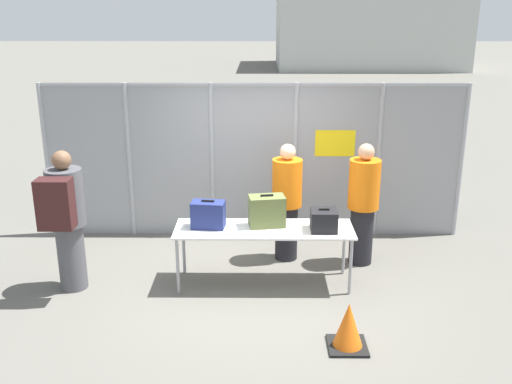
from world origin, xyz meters
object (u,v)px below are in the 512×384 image
Objects in this scene: traveler_hooded at (65,216)px; traffic_cone at (348,327)px; suitcase_olive at (267,211)px; security_worker_far at (363,203)px; inspection_table at (264,232)px; suitcase_navy at (208,215)px; security_worker_near at (287,201)px; suitcase_black at (324,220)px; utility_trailer at (341,175)px.

traffic_cone is at bearing -41.32° from traveler_hooded.
traveler_hooded is 3.49× the size of traffic_cone.
security_worker_far reaches higher than suitcase_olive.
inspection_table is 0.27m from suitcase_olive.
security_worker_near is at bearing 36.82° from suitcase_navy.
inspection_table is 0.77m from suitcase_black.
suitcase_black is at bearing 29.38° from security_worker_far.
suitcase_olive is 1.43m from security_worker_far.
security_worker_near reaches higher than suitcase_black.
utility_trailer is at bearing 78.71° from suitcase_black.
security_worker_near is at bearing 67.75° from suitcase_olive.
utility_trailer is (0.13, 2.99, -0.46)m from security_worker_far.
security_worker_near is at bearing 103.66° from traffic_cone.
traveler_hooded is at bearing -7.12° from security_worker_far.
suitcase_black reaches higher than inspection_table.
suitcase_navy is at bearing -2.90° from security_worker_far.
inspection_table is 4.38× the size of traffic_cone.
security_worker_far reaches higher than suitcase_black.
suitcase_navy is at bearing -121.10° from utility_trailer.
traffic_cone is at bearing -84.75° from suitcase_black.
security_worker_far is (3.77, 0.85, -0.11)m from traveler_hooded.
security_worker_near is at bearing -0.31° from traveler_hooded.
security_worker_far is at bearing -92.43° from utility_trailer.
security_worker_far reaches higher than traffic_cone.
suitcase_navy is at bearing 177.71° from inspection_table.
suitcase_black is 0.95m from security_worker_near.
traffic_cone is (1.57, -1.50, -0.70)m from suitcase_navy.
security_worker_far is 3.03m from utility_trailer.
suitcase_olive is at bearing -13.43° from traveler_hooded.
security_worker_near is (0.29, 0.70, -0.10)m from suitcase_olive.
traveler_hooded is at bearing -173.22° from suitcase_olive.
suitcase_olive reaches higher than inspection_table.
security_worker_near reaches higher than traffic_cone.
suitcase_navy is at bearing -174.95° from suitcase_olive.
inspection_table is 0.61× the size of utility_trailer.
security_worker_far reaches higher than inspection_table.
traveler_hooded reaches higher than utility_trailer.
utility_trailer is at bearing 67.86° from suitcase_olive.
suitcase_navy is 0.74m from suitcase_olive.
security_worker_near reaches higher than utility_trailer.
security_worker_far is 2.27m from traffic_cone.
security_worker_far is at bearing 25.85° from inspection_table.
suitcase_olive reaches higher than suitcase_black.
utility_trailer is at bearing 58.90° from suitcase_navy.
traveler_hooded is 3.61m from traffic_cone.
suitcase_navy is at bearing 176.71° from suitcase_black.
suitcase_olive is 1.91m from traffic_cone.
traveler_hooded reaches higher than suitcase_black.
security_worker_near reaches higher than inspection_table.
traveler_hooded is at bearing -175.31° from inspection_table.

